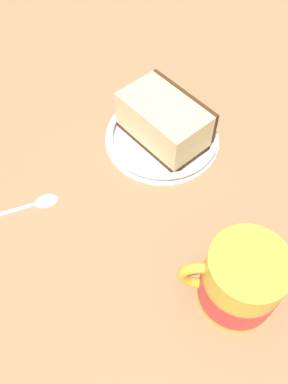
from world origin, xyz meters
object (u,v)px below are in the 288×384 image
tea_mug (240,281)px  teaspoon (26,205)px  cake_slice (165,120)px  small_plate (162,136)px

tea_mug → teaspoon: 26.58cm
cake_slice → teaspoon: size_ratio=1.13×
tea_mug → cake_slice: bearing=-148.6°
cake_slice → tea_mug: 23.20cm
small_plate → cake_slice: (-0.22, 0.15, 2.81)cm
small_plate → teaspoon: 20.02cm
small_plate → tea_mug: size_ratio=1.51×
cake_slice → teaspoon: 20.55cm
tea_mug → teaspoon: tea_mug is taller
small_plate → cake_slice: size_ratio=1.15×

